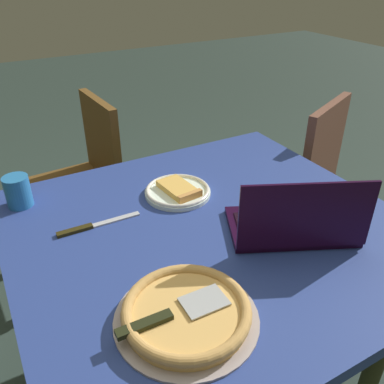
{
  "coord_description": "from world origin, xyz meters",
  "views": [
    {
      "loc": [
        -0.52,
        -0.81,
        1.43
      ],
      "look_at": [
        -0.03,
        0.06,
        0.84
      ],
      "focal_mm": 38.04,
      "sensor_mm": 36.0,
      "label": 1
    }
  ],
  "objects_px": {
    "laptop": "(294,223)",
    "chair_near": "(84,177)",
    "drink_cup": "(18,191)",
    "pizza_plate": "(179,191)",
    "chair_far": "(295,174)",
    "table_knife": "(91,226)",
    "pizza_tray": "(186,312)",
    "dining_table": "(211,250)"
  },
  "relations": [
    {
      "from": "drink_cup",
      "to": "chair_far",
      "type": "height_order",
      "value": "chair_far"
    },
    {
      "from": "pizza_tray",
      "to": "chair_near",
      "type": "distance_m",
      "value": 1.2
    },
    {
      "from": "drink_cup",
      "to": "chair_far",
      "type": "relative_size",
      "value": 0.11
    },
    {
      "from": "pizza_plate",
      "to": "drink_cup",
      "type": "distance_m",
      "value": 0.5
    },
    {
      "from": "table_knife",
      "to": "drink_cup",
      "type": "xyz_separation_m",
      "value": [
        -0.16,
        0.23,
        0.05
      ]
    },
    {
      "from": "chair_near",
      "to": "laptop",
      "type": "bearing_deg",
      "value": -73.07
    },
    {
      "from": "chair_near",
      "to": "pizza_plate",
      "type": "bearing_deg",
      "value": -78.19
    },
    {
      "from": "table_knife",
      "to": "drink_cup",
      "type": "relative_size",
      "value": 2.47
    },
    {
      "from": "pizza_plate",
      "to": "chair_near",
      "type": "xyz_separation_m",
      "value": [
        -0.15,
        0.7,
        -0.24
      ]
    },
    {
      "from": "laptop",
      "to": "chair_near",
      "type": "distance_m",
      "value": 1.13
    },
    {
      "from": "pizza_tray",
      "to": "chair_near",
      "type": "bearing_deg",
      "value": 85.88
    },
    {
      "from": "table_knife",
      "to": "drink_cup",
      "type": "distance_m",
      "value": 0.28
    },
    {
      "from": "pizza_tray",
      "to": "chair_far",
      "type": "relative_size",
      "value": 0.36
    },
    {
      "from": "table_knife",
      "to": "chair_near",
      "type": "bearing_deg",
      "value": 77.5
    },
    {
      "from": "pizza_plate",
      "to": "chair_near",
      "type": "relative_size",
      "value": 0.25
    },
    {
      "from": "pizza_plate",
      "to": "table_knife",
      "type": "height_order",
      "value": "pizza_plate"
    },
    {
      "from": "chair_far",
      "to": "drink_cup",
      "type": "bearing_deg",
      "value": -176.62
    },
    {
      "from": "pizza_tray",
      "to": "chair_near",
      "type": "relative_size",
      "value": 0.36
    },
    {
      "from": "drink_cup",
      "to": "dining_table",
      "type": "bearing_deg",
      "value": -40.54
    },
    {
      "from": "laptop",
      "to": "chair_near",
      "type": "height_order",
      "value": "laptop"
    },
    {
      "from": "dining_table",
      "to": "chair_near",
      "type": "height_order",
      "value": "chair_near"
    },
    {
      "from": "laptop",
      "to": "pizza_plate",
      "type": "bearing_deg",
      "value": 116.1
    },
    {
      "from": "laptop",
      "to": "pizza_tray",
      "type": "xyz_separation_m",
      "value": [
        -0.4,
        -0.12,
        -0.02
      ]
    },
    {
      "from": "pizza_plate",
      "to": "chair_far",
      "type": "xyz_separation_m",
      "value": [
        0.76,
        0.26,
        -0.26
      ]
    },
    {
      "from": "dining_table",
      "to": "drink_cup",
      "type": "height_order",
      "value": "drink_cup"
    },
    {
      "from": "chair_far",
      "to": "pizza_tray",
      "type": "bearing_deg",
      "value": -143.57
    },
    {
      "from": "dining_table",
      "to": "drink_cup",
      "type": "xyz_separation_m",
      "value": [
        -0.46,
        0.4,
        0.13
      ]
    },
    {
      "from": "pizza_plate",
      "to": "chair_far",
      "type": "distance_m",
      "value": 0.85
    },
    {
      "from": "laptop",
      "to": "table_knife",
      "type": "distance_m",
      "value": 0.58
    },
    {
      "from": "drink_cup",
      "to": "chair_near",
      "type": "xyz_separation_m",
      "value": [
        0.32,
        0.51,
        -0.28
      ]
    },
    {
      "from": "laptop",
      "to": "pizza_tray",
      "type": "distance_m",
      "value": 0.42
    },
    {
      "from": "pizza_tray",
      "to": "laptop",
      "type": "bearing_deg",
      "value": 16.51
    },
    {
      "from": "table_knife",
      "to": "drink_cup",
      "type": "bearing_deg",
      "value": 124.73
    },
    {
      "from": "laptop",
      "to": "drink_cup",
      "type": "xyz_separation_m",
      "value": [
        -0.64,
        0.54,
        0.01
      ]
    },
    {
      "from": "chair_far",
      "to": "pizza_plate",
      "type": "bearing_deg",
      "value": -161.43
    },
    {
      "from": "pizza_plate",
      "to": "drink_cup",
      "type": "height_order",
      "value": "drink_cup"
    },
    {
      "from": "pizza_tray",
      "to": "chair_far",
      "type": "bearing_deg",
      "value": 36.43
    },
    {
      "from": "table_knife",
      "to": "chair_far",
      "type": "xyz_separation_m",
      "value": [
        1.07,
        0.3,
        -0.25
      ]
    },
    {
      "from": "laptop",
      "to": "chair_far",
      "type": "distance_m",
      "value": 0.9
    },
    {
      "from": "dining_table",
      "to": "laptop",
      "type": "distance_m",
      "value": 0.26
    },
    {
      "from": "table_knife",
      "to": "chair_near",
      "type": "distance_m",
      "value": 0.79
    },
    {
      "from": "chair_near",
      "to": "chair_far",
      "type": "distance_m",
      "value": 1.01
    }
  ]
}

